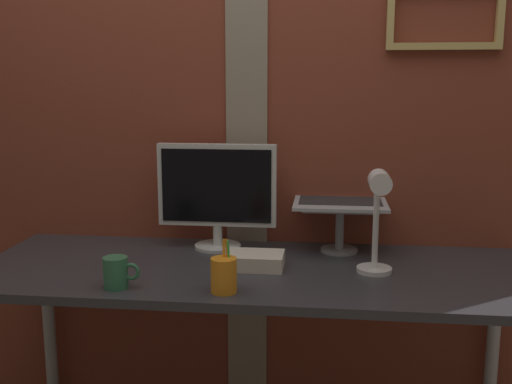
{
  "coord_description": "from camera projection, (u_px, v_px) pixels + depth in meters",
  "views": [
    {
      "loc": [
        0.33,
        -1.98,
        1.38
      ],
      "look_at": [
        0.08,
        0.14,
        0.98
      ],
      "focal_mm": 42.64,
      "sensor_mm": 36.0,
      "label": 1
    }
  ],
  "objects": [
    {
      "name": "pen_cup",
      "position": [
        224.0,
        275.0,
        1.87
      ],
      "size": [
        0.08,
        0.08,
        0.17
      ],
      "color": "orange",
      "rests_on": "desk"
    },
    {
      "name": "laptop",
      "position": [
        340.0,
        187.0,
        2.34
      ],
      "size": [
        0.35,
        0.31,
        0.23
      ],
      "color": "#ADB2B7",
      "rests_on": "laptop_stand"
    },
    {
      "name": "monitor",
      "position": [
        217.0,
        190.0,
        2.33
      ],
      "size": [
        0.46,
        0.18,
        0.41
      ],
      "color": "silver",
      "rests_on": "desk"
    },
    {
      "name": "brick_wall_back",
      "position": [
        245.0,
        108.0,
        2.44
      ],
      "size": [
        3.31,
        0.16,
        2.53
      ],
      "color": "brown",
      "rests_on": "ground_plane"
    },
    {
      "name": "desk",
      "position": [
        253.0,
        286.0,
        2.13
      ],
      "size": [
        1.94,
        0.71,
        0.73
      ],
      "color": "#333338",
      "rests_on": "ground_plane"
    },
    {
      "name": "coffee_mug",
      "position": [
        117.0,
        272.0,
        1.91
      ],
      "size": [
        0.12,
        0.08,
        0.1
      ],
      "color": "#33724C",
      "rests_on": "desk"
    },
    {
      "name": "desk_lamp",
      "position": [
        378.0,
        211.0,
        1.98
      ],
      "size": [
        0.12,
        0.2,
        0.36
      ],
      "color": "white",
      "rests_on": "desk"
    },
    {
      "name": "laptop_stand",
      "position": [
        340.0,
        220.0,
        2.29
      ],
      "size": [
        0.28,
        0.22,
        0.18
      ],
      "color": "gray",
      "rests_on": "desk"
    },
    {
      "name": "paper_clutter_stack",
      "position": [
        255.0,
        260.0,
        2.11
      ],
      "size": [
        0.2,
        0.14,
        0.05
      ],
      "primitive_type": "cube",
      "rotation": [
        0.0,
        0.0,
        -0.0
      ],
      "color": "silver",
      "rests_on": "desk"
    }
  ]
}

